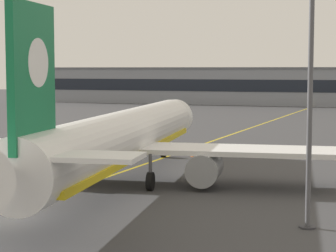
{
  "coord_description": "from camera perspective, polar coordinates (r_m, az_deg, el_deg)",
  "views": [
    {
      "loc": [
        19.34,
        -30.75,
        8.46
      ],
      "look_at": [
        5.04,
        11.8,
        4.42
      ],
      "focal_mm": 67.81,
      "sensor_mm": 36.0,
      "label": 1
    }
  ],
  "objects": [
    {
      "name": "ground_plane",
      "position": [
        37.3,
        -13.37,
        -8.11
      ],
      "size": [
        400.0,
        400.0,
        0.0
      ],
      "primitive_type": "plane",
      "color": "#3D3D3F"
    },
    {
      "name": "taxiway_centreline",
      "position": [
        64.31,
        0.9,
        -2.42
      ],
      "size": [
        10.52,
        179.73,
        0.01
      ],
      "primitive_type": "cube",
      "rotation": [
        0.0,
        0.0,
        -0.06
      ],
      "color": "yellow",
      "rests_on": "ground"
    },
    {
      "name": "airliner_foreground",
      "position": [
        46.49,
        -4.2,
        -1.16
      ],
      "size": [
        32.34,
        41.49,
        11.65
      ],
      "color": "white",
      "rests_on": "ground"
    },
    {
      "name": "apron_lamp_post",
      "position": [
        34.04,
        12.67,
        3.4
      ],
      "size": [
        2.24,
        0.9,
        14.38
      ],
      "color": "#515156",
      "rests_on": "ground"
    },
    {
      "name": "safety_cone_by_nose_gear",
      "position": [
        61.39,
        2.28,
        -2.55
      ],
      "size": [
        0.44,
        0.44,
        0.55
      ],
      "color": "orange",
      "rests_on": "ground"
    },
    {
      "name": "terminal_building",
      "position": [
        152.02,
        12.28,
        3.51
      ],
      "size": [
        140.87,
        12.4,
        8.9
      ],
      "color": "gray",
      "rests_on": "ground"
    }
  ]
}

